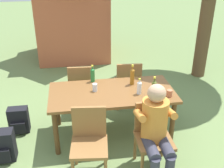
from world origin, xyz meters
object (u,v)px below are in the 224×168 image
at_px(bottle_amber, 132,76).
at_px(cup_glass, 95,87).
at_px(chair_near_right, 153,133).
at_px(chair_far_left, 81,85).
at_px(dining_table, 112,97).
at_px(cup_terracotta, 169,93).
at_px(bottle_olive, 154,88).
at_px(backpack_by_near_side, 2,146).
at_px(bottle_clear, 139,87).
at_px(brick_kiosk, 72,5).
at_px(bottle_green, 93,75).
at_px(backpack_by_far_side, 19,121).
at_px(chair_near_left, 89,139).
at_px(chair_far_right, 128,82).
at_px(person_in_white_shirt, 156,127).

height_order(bottle_amber, cup_glass, bottle_amber).
height_order(chair_near_right, chair_far_left, same).
relative_size(dining_table, cup_terracotta, 18.43).
xyz_separation_m(bottle_olive, backpack_by_near_side, (-2.08, -0.14, -0.63)).
distance_m(dining_table, bottle_amber, 0.44).
distance_m(bottle_clear, brick_kiosk, 3.80).
xyz_separation_m(bottle_green, backpack_by_far_side, (-1.16, -0.11, -0.64)).
height_order(bottle_clear, backpack_by_near_side, bottle_clear).
bearing_deg(cup_terracotta, bottle_green, 147.74).
distance_m(bottle_green, cup_terracotta, 1.19).
height_order(bottle_olive, backpack_by_far_side, bottle_olive).
relative_size(dining_table, backpack_by_far_side, 4.39).
bearing_deg(backpack_by_far_side, bottle_olive, -13.70).
relative_size(chair_near_left, bottle_olive, 2.97).
bearing_deg(chair_near_right, bottle_amber, 94.25).
height_order(chair_far_right, backpack_by_near_side, chair_far_right).
bearing_deg(backpack_by_far_side, chair_near_left, -44.50).
height_order(person_in_white_shirt, bottle_olive, person_in_white_shirt).
xyz_separation_m(cup_glass, brick_kiosk, (-0.21, 3.50, 0.52)).
height_order(person_in_white_shirt, bottle_clear, person_in_white_shirt).
relative_size(chair_near_right, backpack_by_far_side, 2.13).
bearing_deg(person_in_white_shirt, cup_terracotta, 58.47).
relative_size(chair_far_left, brick_kiosk, 0.35).
distance_m(person_in_white_shirt, backpack_by_far_side, 2.17).
bearing_deg(bottle_olive, chair_near_left, -151.23).
bearing_deg(bottle_clear, bottle_green, 140.77).
xyz_separation_m(chair_far_right, chair_near_left, (-0.79, -1.47, 0.00)).
xyz_separation_m(dining_table, chair_near_right, (0.40, -0.73, -0.15)).
relative_size(chair_near_right, backpack_by_near_side, 1.95).
xyz_separation_m(bottle_clear, backpack_by_near_side, (-1.90, -0.24, -0.61)).
distance_m(chair_near_right, backpack_by_far_side, 2.08).
bearing_deg(bottle_clear, chair_near_right, -86.54).
relative_size(chair_near_left, bottle_amber, 2.77).
bearing_deg(cup_terracotta, bottle_amber, 133.42).
bearing_deg(chair_far_right, cup_glass, -132.89).
bearing_deg(chair_far_right, backpack_by_far_side, -165.13).
xyz_separation_m(bottle_amber, bottle_clear, (0.03, -0.31, -0.03)).
distance_m(chair_far_right, brick_kiosk, 3.05).
xyz_separation_m(chair_far_left, backpack_by_far_side, (-1.00, -0.48, -0.29)).
xyz_separation_m(dining_table, bottle_clear, (0.37, -0.12, 0.19)).
bearing_deg(bottle_green, backpack_by_near_side, -150.36).
xyz_separation_m(dining_table, bottle_green, (-0.24, 0.37, 0.20)).
bearing_deg(cup_terracotta, chair_near_right, -126.99).
relative_size(backpack_by_far_side, brick_kiosk, 0.17).
bearing_deg(person_in_white_shirt, chair_far_right, 90.25).
bearing_deg(bottle_clear, dining_table, 161.27).
distance_m(person_in_white_shirt, bottle_clear, 0.74).
bearing_deg(bottle_clear, bottle_olive, -27.40).
relative_size(person_in_white_shirt, cup_glass, 10.29).
bearing_deg(person_in_white_shirt, backpack_by_far_side, 148.62).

